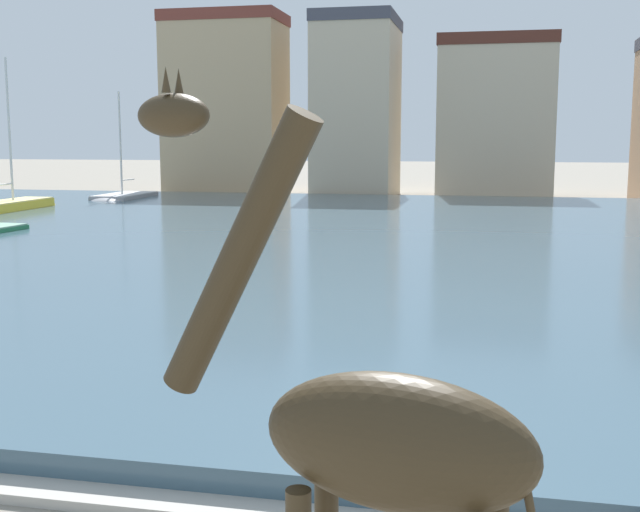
{
  "coord_description": "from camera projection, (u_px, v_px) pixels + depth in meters",
  "views": [
    {
      "loc": [
        4.6,
        -0.25,
        3.97
      ],
      "look_at": [
        2.07,
        11.58,
        2.2
      ],
      "focal_mm": 44.63,
      "sensor_mm": 36.0,
      "label": 1
    }
  ],
  "objects": [
    {
      "name": "sailboat_yellow",
      "position": [
        15.0,
        208.0,
        41.2
      ],
      "size": [
        1.83,
        7.02,
        8.1
      ],
      "color": "gold",
      "rests_on": "ground"
    },
    {
      "name": "townhouse_tall_gabled",
      "position": [
        357.0,
        107.0,
        55.85
      ],
      "size": [
        5.52,
        7.52,
        12.51
      ],
      "color": "#C6B293",
      "rests_on": "ground"
    },
    {
      "name": "townhouse_corner_house",
      "position": [
        226.0,
        105.0,
        57.75
      ],
      "size": [
        8.43,
        5.34,
        12.99
      ],
      "color": "tan",
      "rests_on": "ground"
    },
    {
      "name": "townhouse_wide_warehouse",
      "position": [
        495.0,
        117.0,
        55.44
      ],
      "size": [
        7.99,
        5.81,
        11.04
      ],
      "color": "#C6B293",
      "rests_on": "ground"
    },
    {
      "name": "sailboat_grey",
      "position": [
        121.0,
        199.0,
        48.99
      ],
      "size": [
        2.4,
        6.04,
        6.88
      ],
      "color": "#939399",
      "rests_on": "ground"
    },
    {
      "name": "quay_edge_coping",
      "position": [
        58.0,
        494.0,
        8.85
      ],
      "size": [
        86.44,
        0.5,
        0.12
      ],
      "primitive_type": "cube",
      "color": "#ADA89E",
      "rests_on": "ground"
    },
    {
      "name": "giraffe_statue",
      "position": [
        374.0,
        453.0,
        4.42
      ],
      "size": [
        2.49,
        0.95,
        4.39
      ],
      "color": "#382B19",
      "rests_on": "ground"
    },
    {
      "name": "harbor_water",
      "position": [
        366.0,
        239.0,
        30.43
      ],
      "size": [
        86.44,
        44.15,
        0.42
      ],
      "primitive_type": "cube",
      "color": "#3D5666",
      "rests_on": "ground"
    }
  ]
}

